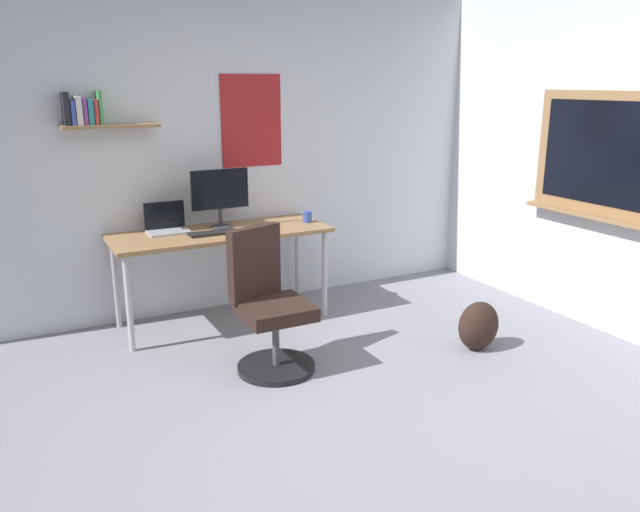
{
  "coord_description": "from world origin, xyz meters",
  "views": [
    {
      "loc": [
        -1.62,
        -2.48,
        1.86
      ],
      "look_at": [
        0.05,
        0.72,
        0.85
      ],
      "focal_mm": 35.03,
      "sensor_mm": 36.0,
      "label": 1
    }
  ],
  "objects": [
    {
      "name": "laptop",
      "position": [
        -0.51,
        2.2,
        0.8
      ],
      "size": [
        0.31,
        0.21,
        0.23
      ],
      "color": "#ADAFB5",
      "rests_on": "desk"
    },
    {
      "name": "monitor_primary",
      "position": [
        -0.09,
        2.15,
        1.01
      ],
      "size": [
        0.46,
        0.17,
        0.46
      ],
      "color": "#38383D",
      "rests_on": "desk"
    },
    {
      "name": "ground_plane",
      "position": [
        0.0,
        0.0,
        0.0
      ],
      "size": [
        5.2,
        5.2,
        0.0
      ],
      "primitive_type": "plane",
      "color": "gray",
      "rests_on": "ground"
    },
    {
      "name": "wall_back",
      "position": [
        -0.01,
        2.45,
        1.3
      ],
      "size": [
        5.0,
        0.3,
        2.6
      ],
      "color": "silver",
      "rests_on": "ground"
    },
    {
      "name": "computer_mouse",
      "position": [
        0.07,
        1.97,
        0.76
      ],
      "size": [
        0.1,
        0.06,
        0.03
      ],
      "primitive_type": "ellipsoid",
      "color": "#262628",
      "rests_on": "desk"
    },
    {
      "name": "coffee_mug",
      "position": [
        0.61,
        2.02,
        0.79
      ],
      "size": [
        0.08,
        0.08,
        0.09
      ],
      "primitive_type": "cylinder",
      "color": "#334CA5",
      "rests_on": "desk"
    },
    {
      "name": "desk",
      "position": [
        -0.13,
        2.05,
        0.68
      ],
      "size": [
        1.68,
        0.64,
        0.74
      ],
      "color": "#997047",
      "rests_on": "ground"
    },
    {
      "name": "office_chair",
      "position": [
        -0.13,
        1.1,
        0.41
      ],
      "size": [
        0.52,
        0.54,
        0.95
      ],
      "color": "black",
      "rests_on": "ground"
    },
    {
      "name": "keyboard",
      "position": [
        -0.21,
        1.97,
        0.75
      ],
      "size": [
        0.37,
        0.13,
        0.02
      ],
      "primitive_type": "cube",
      "color": "black",
      "rests_on": "desk"
    },
    {
      "name": "backpack",
      "position": [
        1.31,
        0.68,
        0.18
      ],
      "size": [
        0.32,
        0.22,
        0.36
      ],
      "primitive_type": "ellipsoid",
      "color": "black",
      "rests_on": "ground"
    }
  ]
}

